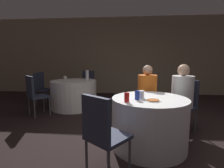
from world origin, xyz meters
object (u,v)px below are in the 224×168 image
table_near (149,122)px  bottle_far (87,75)px  pizza_plate_near (153,100)px  table_far (74,94)px  chair_near_southwest (102,130)px  chair_far_west (42,86)px  chair_far_north (87,83)px  chair_near_northeast (185,101)px  soda_can_red (127,97)px  person_orange_shirt (147,95)px  soda_can_blue (137,95)px  person_white_shirt (180,98)px  chair_far_southwest (34,92)px  chair_near_north (147,96)px

table_near → bottle_far: bearing=124.4°
table_near → pizza_plate_near: pizza_plate_near is taller
table_far → chair_near_southwest: bearing=-66.6°
bottle_far → chair_far_west: bearing=177.1°
table_far → bottle_far: 0.61m
table_far → chair_far_north: 1.02m
chair_near_northeast → soda_can_red: bearing=88.9°
person_orange_shirt → chair_far_west: bearing=-22.1°
soda_can_blue → soda_can_red: bearing=-133.1°
person_white_shirt → chair_near_southwest: bearing=95.2°
chair_far_west → person_white_shirt: bearing=76.2°
chair_far_north → pizza_plate_near: 3.50m
chair_near_southwest → person_orange_shirt: bearing=105.3°
chair_far_southwest → pizza_plate_near: (2.43, -1.34, 0.19)m
chair_near_southwest → soda_can_blue: chair_near_southwest is taller
pizza_plate_near → soda_can_red: size_ratio=1.74×
chair_far_southwest → table_near: bearing=15.5°
soda_can_red → chair_near_northeast: bearing=42.3°
chair_far_southwest → chair_far_north: size_ratio=1.00×
chair_far_west → soda_can_red: (2.40, -2.39, 0.24)m
chair_far_west → pizza_plate_near: size_ratio=4.32×
chair_far_southwest → soda_can_blue: chair_far_southwest is taller
chair_near_north → bottle_far: bottle_far is taller
chair_far_southwest → chair_far_north: bearing=106.9°
chair_near_northeast → chair_near_southwest: bearing=94.8°
person_orange_shirt → pizza_plate_near: (-0.03, -0.98, 0.14)m
chair_near_northeast → soda_can_blue: (-0.88, -0.78, 0.24)m
table_far → soda_can_blue: 2.60m
chair_near_northeast → chair_far_north: bearing=2.3°
chair_far_southwest → bottle_far: bottle_far is taller
chair_near_north → person_orange_shirt: 0.17m
soda_can_red → chair_far_southwest: bearing=145.4°
chair_near_southwest → chair_near_north: bearing=106.9°
soda_can_blue → soda_can_red: same height
soda_can_red → chair_far_west: bearing=135.1°
person_orange_shirt → bottle_far: 1.94m
bottle_far → chair_near_northeast: bearing=-33.5°
chair_far_west → chair_far_north: (1.11, 0.79, 0.00)m
table_near → bottle_far: (-1.41, 2.05, 0.50)m
chair_near_north → chair_far_southwest: size_ratio=1.00×
person_white_shirt → bottle_far: bearing=9.6°
chair_near_southwest → chair_far_west: same height
chair_far_southwest → person_orange_shirt: (2.45, -0.36, 0.05)m
bottle_far → person_orange_shirt: bearing=-40.8°
table_near → person_white_shirt: (0.58, 0.55, 0.25)m
table_near → soda_can_red: (-0.33, -0.27, 0.43)m
pizza_plate_near → chair_far_southwest: bearing=151.0°
person_white_shirt → chair_far_southwest: bearing=35.0°
table_far → person_orange_shirt: 2.12m
bottle_far → pizza_plate_near: bearing=-57.4°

